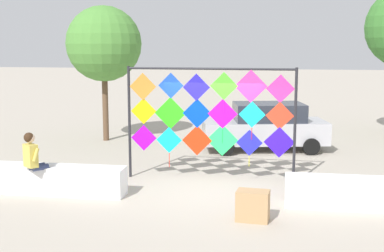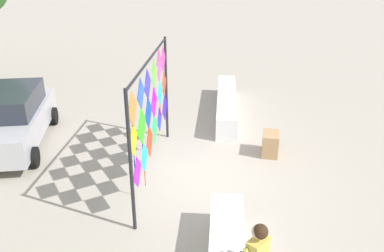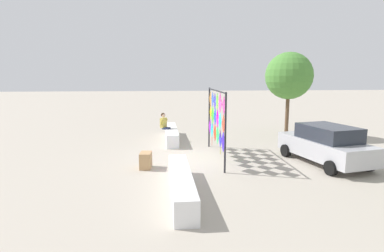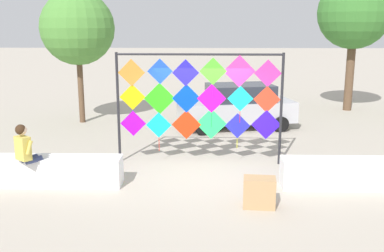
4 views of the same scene
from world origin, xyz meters
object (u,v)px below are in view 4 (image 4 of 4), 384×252
object	(u,v)px
parked_car	(237,106)
tree_palm_like	(78,28)
seated_vendor	(28,151)
tree_broadleaf	(355,14)
kite_display_rack	(200,96)
cardboard_box_large	(259,192)

from	to	relation	value
parked_car	tree_palm_like	world-z (taller)	tree_palm_like
seated_vendor	tree_broadleaf	distance (m)	14.28
kite_display_rack	tree_broadleaf	xyz separation A→B (m)	(6.26, 7.64, 2.19)
parked_car	tree_broadleaf	size ratio (longest dim) A/B	0.76
cardboard_box_large	tree_broadleaf	xyz separation A→B (m)	(5.04, 10.53, 3.67)
parked_car	tree_palm_like	xyz separation A→B (m)	(-5.70, 0.83, 2.66)
seated_vendor	parked_car	bearing A→B (deg)	51.33
seated_vendor	tree_palm_like	size ratio (longest dim) A/B	0.32
kite_display_rack	parked_car	bearing A→B (deg)	72.96
cardboard_box_large	tree_broadleaf	world-z (taller)	tree_broadleaf
tree_broadleaf	tree_palm_like	xyz separation A→B (m)	(-10.68, -2.65, -0.53)
parked_car	tree_broadleaf	bearing A→B (deg)	34.91
parked_car	cardboard_box_large	xyz separation A→B (m)	(-0.06, -7.06, -0.48)
kite_display_rack	cardboard_box_large	distance (m)	3.47
seated_vendor	tree_palm_like	distance (m)	7.56
kite_display_rack	tree_broadleaf	world-z (taller)	tree_broadleaf
tree_broadleaf	parked_car	bearing A→B (deg)	-145.09
parked_car	seated_vendor	bearing A→B (deg)	-128.67
kite_display_rack	parked_car	xyz separation A→B (m)	(1.28, 4.17, -1.00)
tree_palm_like	tree_broadleaf	bearing A→B (deg)	13.92
parked_car	tree_palm_like	bearing A→B (deg)	171.71
seated_vendor	cardboard_box_large	xyz separation A→B (m)	(4.94, -0.81, -0.58)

